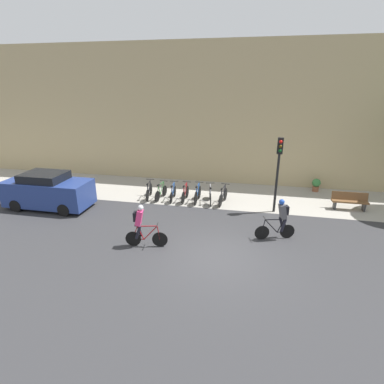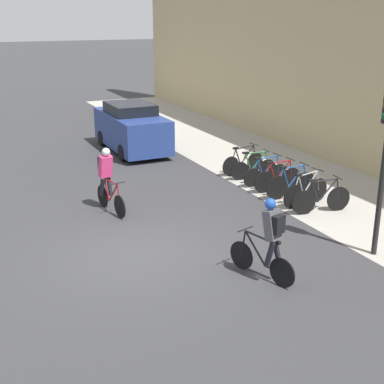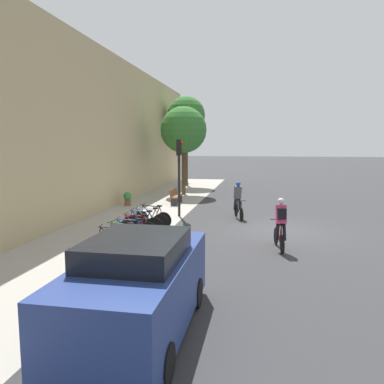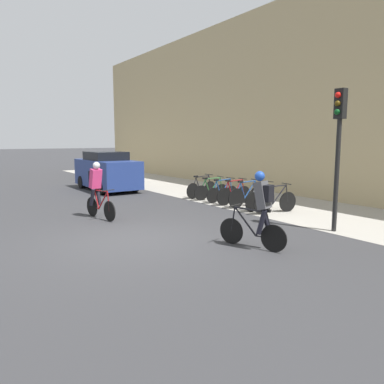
{
  "view_description": "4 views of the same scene",
  "coord_description": "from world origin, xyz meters",
  "px_view_note": "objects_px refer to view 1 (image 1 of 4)",
  "views": [
    {
      "loc": [
        0.97,
        -9.56,
        6.03
      ],
      "look_at": [
        -1.67,
        3.32,
        1.27
      ],
      "focal_mm": 28.0,
      "sensor_mm": 36.0,
      "label": 1
    },
    {
      "loc": [
        10.34,
        -3.54,
        5.1
      ],
      "look_at": [
        -1.27,
        1.92,
        0.81
      ],
      "focal_mm": 50.0,
      "sensor_mm": 36.0,
      "label": 2
    },
    {
      "loc": [
        -15.3,
        0.88,
        3.45
      ],
      "look_at": [
        0.42,
        3.8,
        1.43
      ],
      "focal_mm": 35.0,
      "sensor_mm": 36.0,
      "label": 3
    },
    {
      "loc": [
        8.05,
        -3.89,
        2.42
      ],
      "look_at": [
        0.12,
        1.62,
        1.07
      ],
      "focal_mm": 35.0,
      "sensor_mm": 36.0,
      "label": 4
    }
  ],
  "objects_px": {
    "parked_bike_3": "(185,194)",
    "bench": "(350,201)",
    "parked_bike_4": "(198,194)",
    "traffic_light_pole": "(279,162)",
    "parked_bike_0": "(149,191)",
    "parked_bike_6": "(223,196)",
    "potted_plant": "(316,184)",
    "parked_car": "(48,191)",
    "cyclist_pink": "(141,224)",
    "parked_bike_5": "(210,195)",
    "cyclist_grey": "(281,218)",
    "parked_bike_2": "(173,193)",
    "parked_bike_1": "(161,192)"
  },
  "relations": [
    {
      "from": "parked_bike_3",
      "to": "bench",
      "type": "distance_m",
      "value": 8.44
    },
    {
      "from": "parked_bike_4",
      "to": "traffic_light_pole",
      "type": "relative_size",
      "value": 0.45
    },
    {
      "from": "parked_bike_0",
      "to": "parked_bike_4",
      "type": "distance_m",
      "value": 2.75
    },
    {
      "from": "parked_bike_6",
      "to": "traffic_light_pole",
      "type": "bearing_deg",
      "value": -12.56
    },
    {
      "from": "parked_bike_4",
      "to": "potted_plant",
      "type": "relative_size",
      "value": 2.16
    },
    {
      "from": "traffic_light_pole",
      "to": "parked_car",
      "type": "xyz_separation_m",
      "value": [
        -11.31,
        -1.75,
        -1.67
      ]
    },
    {
      "from": "parked_car",
      "to": "parked_bike_0",
      "type": "bearing_deg",
      "value": 27.04
    },
    {
      "from": "cyclist_pink",
      "to": "parked_bike_6",
      "type": "bearing_deg",
      "value": 62.69
    },
    {
      "from": "parked_bike_5",
      "to": "parked_bike_6",
      "type": "xyz_separation_m",
      "value": [
        0.69,
        -0.0,
        -0.0
      ]
    },
    {
      "from": "parked_bike_0",
      "to": "bench",
      "type": "bearing_deg",
      "value": 2.57
    },
    {
      "from": "cyclist_grey",
      "to": "parked_bike_6",
      "type": "distance_m",
      "value": 4.36
    },
    {
      "from": "parked_bike_5",
      "to": "parked_bike_2",
      "type": "bearing_deg",
      "value": -179.96
    },
    {
      "from": "cyclist_grey",
      "to": "potted_plant",
      "type": "height_order",
      "value": "cyclist_grey"
    },
    {
      "from": "cyclist_pink",
      "to": "cyclist_grey",
      "type": "xyz_separation_m",
      "value": [
        5.31,
        1.71,
        -0.0
      ]
    },
    {
      "from": "traffic_light_pole",
      "to": "parked_bike_3",
      "type": "bearing_deg",
      "value": 172.9
    },
    {
      "from": "parked_bike_0",
      "to": "potted_plant",
      "type": "distance_m",
      "value": 9.81
    },
    {
      "from": "parked_bike_0",
      "to": "traffic_light_pole",
      "type": "relative_size",
      "value": 0.45
    },
    {
      "from": "cyclist_grey",
      "to": "parked_bike_0",
      "type": "bearing_deg",
      "value": 153.43
    },
    {
      "from": "cyclist_pink",
      "to": "parked_car",
      "type": "xyz_separation_m",
      "value": [
        -6.05,
        2.79,
        -0.05
      ]
    },
    {
      "from": "cyclist_pink",
      "to": "parked_bike_4",
      "type": "xyz_separation_m",
      "value": [
        1.26,
        5.12,
        -0.53
      ]
    },
    {
      "from": "parked_bike_6",
      "to": "parked_car",
      "type": "bearing_deg",
      "value": -165.0
    },
    {
      "from": "cyclist_pink",
      "to": "parked_bike_3",
      "type": "distance_m",
      "value": 5.18
    },
    {
      "from": "cyclist_grey",
      "to": "bench",
      "type": "bearing_deg",
      "value": 46.4
    },
    {
      "from": "parked_bike_1",
      "to": "traffic_light_pole",
      "type": "relative_size",
      "value": 0.43
    },
    {
      "from": "parked_bike_3",
      "to": "parked_bike_0",
      "type": "bearing_deg",
      "value": -179.97
    },
    {
      "from": "cyclist_grey",
      "to": "parked_bike_4",
      "type": "relative_size",
      "value": 1.04
    },
    {
      "from": "parked_bike_0",
      "to": "potted_plant",
      "type": "bearing_deg",
      "value": 17.95
    },
    {
      "from": "parked_car",
      "to": "potted_plant",
      "type": "relative_size",
      "value": 5.51
    },
    {
      "from": "bench",
      "to": "parked_bike_2",
      "type": "bearing_deg",
      "value": -177.04
    },
    {
      "from": "parked_bike_4",
      "to": "traffic_light_pole",
      "type": "bearing_deg",
      "value": -8.32
    },
    {
      "from": "cyclist_pink",
      "to": "parked_bike_3",
      "type": "height_order",
      "value": "cyclist_pink"
    },
    {
      "from": "cyclist_pink",
      "to": "parked_bike_4",
      "type": "relative_size",
      "value": 1.04
    },
    {
      "from": "parked_bike_0",
      "to": "parked_bike_5",
      "type": "relative_size",
      "value": 1.0
    },
    {
      "from": "parked_bike_0",
      "to": "parked_bike_5",
      "type": "distance_m",
      "value": 3.44
    },
    {
      "from": "cyclist_pink",
      "to": "parked_bike_1",
      "type": "distance_m",
      "value": 5.21
    },
    {
      "from": "bench",
      "to": "cyclist_pink",
      "type": "bearing_deg",
      "value": -148.18
    },
    {
      "from": "parked_car",
      "to": "potted_plant",
      "type": "height_order",
      "value": "parked_car"
    },
    {
      "from": "bench",
      "to": "parked_bike_6",
      "type": "bearing_deg",
      "value": -175.77
    },
    {
      "from": "parked_bike_2",
      "to": "parked_bike_3",
      "type": "relative_size",
      "value": 0.99
    },
    {
      "from": "parked_bike_2",
      "to": "parked_bike_5",
      "type": "relative_size",
      "value": 0.97
    },
    {
      "from": "cyclist_pink",
      "to": "parked_bike_0",
      "type": "distance_m",
      "value": 5.36
    },
    {
      "from": "parked_bike_0",
      "to": "bench",
      "type": "height_order",
      "value": "parked_bike_0"
    },
    {
      "from": "cyclist_grey",
      "to": "parked_car",
      "type": "xyz_separation_m",
      "value": [
        -11.37,
        1.07,
        -0.05
      ]
    },
    {
      "from": "parked_bike_2",
      "to": "parked_bike_3",
      "type": "bearing_deg",
      "value": 0.14
    },
    {
      "from": "parked_bike_0",
      "to": "parked_bike_3",
      "type": "xyz_separation_m",
      "value": [
        2.07,
        0.0,
        0.0
      ]
    },
    {
      "from": "parked_bike_2",
      "to": "parked_bike_4",
      "type": "xyz_separation_m",
      "value": [
        1.38,
        0.0,
        0.04
      ]
    },
    {
      "from": "parked_bike_3",
      "to": "parked_bike_5",
      "type": "height_order",
      "value": "parked_bike_5"
    },
    {
      "from": "parked_bike_1",
      "to": "parked_car",
      "type": "height_order",
      "value": "parked_car"
    },
    {
      "from": "parked_bike_2",
      "to": "bench",
      "type": "xyz_separation_m",
      "value": [
        9.11,
        0.47,
        0.09
      ]
    },
    {
      "from": "parked_bike_1",
      "to": "potted_plant",
      "type": "height_order",
      "value": "parked_bike_1"
    }
  ]
}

